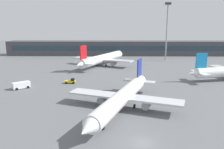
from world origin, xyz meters
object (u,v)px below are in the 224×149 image
Objects in this scene: baggage_tug_yellow at (71,81)px; service_van_white at (21,85)px; airplane_far at (103,58)px; airplane_near at (122,97)px; floodlight_tower_west at (167,28)px.

service_van_white is (-14.17, -6.56, 0.31)m from baggage_tug_yellow.
airplane_far is at bearing 75.42° from baggage_tug_yellow.
airplane_near is 7.25× the size of service_van_white.
service_van_white is at bearing -119.15° from airplane_far.
floodlight_tower_west reaches higher than baggage_tug_yellow.
baggage_tug_yellow is 0.69× the size of service_van_white.
airplane_near is 59.72m from airplane_far.
service_van_white is at bearing 150.62° from airplane_near.
floodlight_tower_west is (42.70, 51.44, 16.71)m from baggage_tug_yellow.
airplane_far is at bearing 97.25° from airplane_near.
floodlight_tower_west is at bearing 25.71° from airplane_far.
baggage_tug_yellow is at bearing 24.83° from service_van_white.
airplane_near is 35.49m from service_van_white.
service_van_white is 0.17× the size of floodlight_tower_west.
airplane_near is at bearing -55.08° from baggage_tug_yellow.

